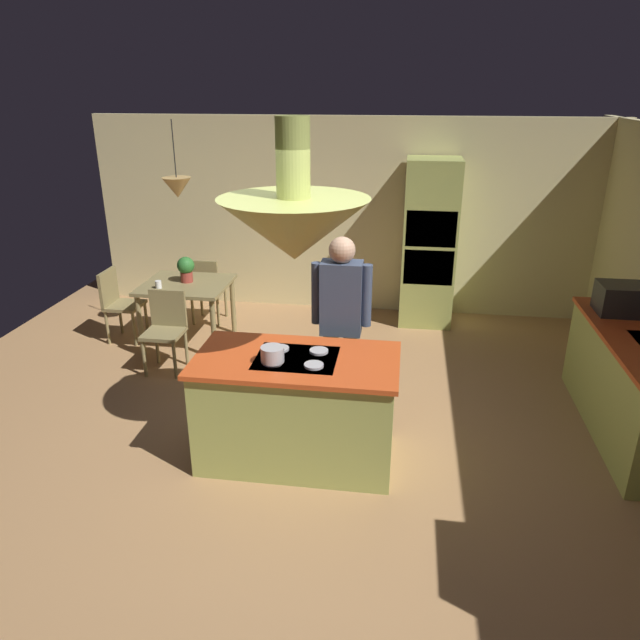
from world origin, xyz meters
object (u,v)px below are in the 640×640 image
object	(u,v)px
person_at_island	(341,318)
oven_tower	(429,244)
cooking_pot_on_cooktop	(272,354)
dining_table	(187,292)
chair_facing_island	(166,325)
chair_by_back_wall	(206,286)
microwave_on_counter	(624,299)
kitchen_island	(297,408)
chair_at_corner	(118,300)
potted_plant_on_table	(186,268)
cup_on_table	(158,285)

from	to	relation	value
person_at_island	oven_tower	bearing A→B (deg)	71.94
cooking_pot_on_cooktop	dining_table	bearing A→B (deg)	124.63
dining_table	chair_facing_island	world-z (taller)	chair_facing_island
chair_by_back_wall	cooking_pot_on_cooktop	size ratio (longest dim) A/B	4.83
oven_tower	microwave_on_counter	xyz separation A→B (m)	(1.74, -1.84, 0.01)
kitchen_island	microwave_on_counter	distance (m)	3.22
chair_facing_island	chair_at_corner	xyz separation A→B (m)	(-0.87, 0.67, 0.00)
dining_table	chair_facing_island	distance (m)	0.68
oven_tower	microwave_on_counter	world-z (taller)	oven_tower
chair_facing_island	chair_at_corner	distance (m)	1.10
chair_facing_island	potted_plant_on_table	distance (m)	0.84
dining_table	cooking_pot_on_cooktop	distance (m)	2.73
oven_tower	cooking_pot_on_cooktop	xyz separation A→B (m)	(-1.26, -3.37, -0.05)
chair_at_corner	potted_plant_on_table	distance (m)	0.97
oven_tower	chair_by_back_wall	distance (m)	2.89
oven_tower	potted_plant_on_table	xyz separation A→B (m)	(-2.80, -1.09, -0.12)
chair_facing_island	cooking_pot_on_cooktop	world-z (taller)	cooking_pot_on_cooktop
dining_table	chair_by_back_wall	xyz separation A→B (m)	(0.00, 0.67, -0.15)
chair_facing_island	chair_at_corner	bearing A→B (deg)	142.66
chair_by_back_wall	cooking_pot_on_cooktop	bearing A→B (deg)	118.01
microwave_on_counter	chair_by_back_wall	bearing A→B (deg)	163.29
person_at_island	kitchen_island	bearing A→B (deg)	-111.12
dining_table	potted_plant_on_table	distance (m)	0.28
kitchen_island	chair_by_back_wall	distance (m)	3.25
person_at_island	potted_plant_on_table	world-z (taller)	person_at_island
chair_by_back_wall	microwave_on_counter	distance (m)	4.77
potted_plant_on_table	cup_on_table	distance (m)	0.38
dining_table	chair_at_corner	distance (m)	0.88
kitchen_island	potted_plant_on_table	size ratio (longest dim) A/B	5.39
oven_tower	microwave_on_counter	bearing A→B (deg)	-46.61
kitchen_island	chair_at_corner	distance (m)	3.32
dining_table	cooking_pot_on_cooktop	bearing A→B (deg)	-55.37
chair_facing_island	dining_table	bearing A→B (deg)	90.00
chair_by_back_wall	cup_on_table	size ratio (longest dim) A/B	9.67
chair_by_back_wall	cup_on_table	world-z (taller)	chair_by_back_wall
kitchen_island	chair_by_back_wall	size ratio (longest dim) A/B	1.86
chair_by_back_wall	chair_at_corner	bearing A→B (deg)	37.34
dining_table	microwave_on_counter	bearing A→B (deg)	-8.74
dining_table	chair_by_back_wall	world-z (taller)	chair_by_back_wall
oven_tower	chair_facing_island	size ratio (longest dim) A/B	2.40
dining_table	cooking_pot_on_cooktop	size ratio (longest dim) A/B	5.48
potted_plant_on_table	chair_facing_island	bearing A→B (deg)	-89.64
dining_table	potted_plant_on_table	size ratio (longest dim) A/B	3.29
chair_by_back_wall	cooking_pot_on_cooktop	xyz separation A→B (m)	(1.54, -2.90, 0.49)
potted_plant_on_table	chair_by_back_wall	bearing A→B (deg)	89.57
cup_on_table	microwave_on_counter	distance (m)	4.81
kitchen_island	cup_on_table	xyz separation A→B (m)	(-1.94, 1.88, 0.34)
cup_on_table	microwave_on_counter	size ratio (longest dim) A/B	0.20
kitchen_island	microwave_on_counter	bearing A→B (deg)	26.28
oven_tower	potted_plant_on_table	size ratio (longest dim) A/B	6.97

